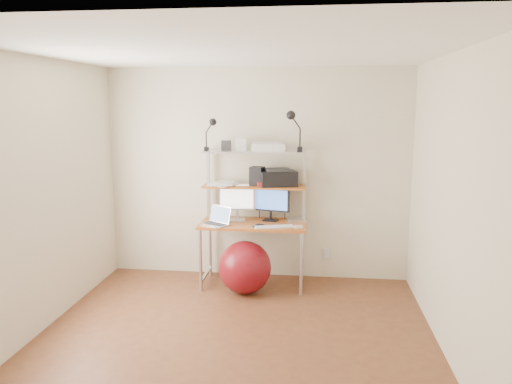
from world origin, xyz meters
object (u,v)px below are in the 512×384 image
monitor_silver (237,199)px  monitor_black (271,202)px  exercise_ball (245,267)px  laptop (218,220)px  printer (278,178)px

monitor_silver → monitor_black: 0.39m
monitor_silver → monitor_black: size_ratio=1.05×
monitor_silver → exercise_ball: size_ratio=0.80×
monitor_black → laptop: 0.65m
laptop → printer: (0.65, 0.27, 0.46)m
monitor_black → laptop: bearing=-142.9°
monitor_silver → printer: size_ratio=0.99×
monitor_silver → exercise_ball: monitor_silver is taller
monitor_silver → printer: printer is taller
exercise_ball → printer: bearing=51.3°
printer → exercise_ball: (-0.33, -0.41, -0.95)m
printer → exercise_ball: size_ratio=0.81×
exercise_ball → monitor_black: bearing=57.6°
monitor_silver → printer: bearing=-5.0°
monitor_silver → monitor_black: monitor_silver is taller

